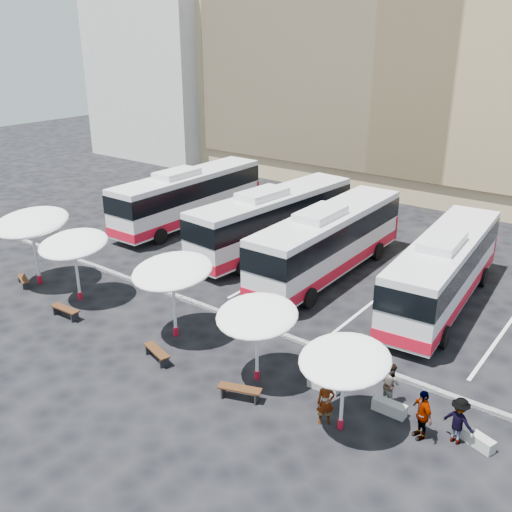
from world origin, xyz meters
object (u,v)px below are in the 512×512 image
Objects in this scene: sunshade_2 at (172,271)px; sunshade_3 at (257,316)px; passenger_3 at (459,421)px; bus_2 at (329,239)px; sunshade_4 at (345,360)px; wood_bench_0 at (24,280)px; wood_bench_1 at (65,310)px; wood_bench_2 at (157,352)px; sunshade_1 at (73,244)px; wood_bench_3 at (240,390)px; conc_bench_2 at (478,440)px; conc_bench_0 at (324,384)px; passenger_1 at (390,384)px; sunshade_0 at (31,223)px; bus_0 at (189,195)px; conc_bench_1 at (389,407)px; passenger_0 at (326,402)px; bus_3 at (444,268)px; passenger_2 at (422,414)px; bus_1 at (274,218)px.

sunshade_2 reaches higher than sunshade_3.
bus_2 is at bearing -32.96° from passenger_3.
sunshade_4 reaches higher than wood_bench_0.
wood_bench_2 is (6.13, -0.02, -0.01)m from wood_bench_1.
sunshade_1 is 11.93m from wood_bench_3.
bus_2 is at bearing 140.07° from conc_bench_2.
wood_bench_1 is at bearing -169.57° from conc_bench_0.
passenger_3 reaches higher than conc_bench_0.
sunshade_4 is at bearing 99.56° from passenger_1.
sunshade_0 reaches higher than bus_2.
conc_bench_0 is (5.43, -9.53, -1.79)m from bus_2.
bus_2 is (12.09, -1.87, -0.00)m from bus_0.
passenger_1 is at bearing 11.39° from wood_bench_1.
conc_bench_1 is 2.47m from passenger_0.
bus_3 is at bearing 30.06° from sunshade_0.
sunshade_2 is at bearing -176.71° from conc_bench_2.
passenger_2 is at bearing 172.38° from passenger_1.
passenger_2 is (9.34, -9.92, -1.12)m from bus_2.
passenger_2 is (10.36, 1.94, 0.52)m from wood_bench_2.
passenger_3 reaches higher than passenger_1.
wood_bench_0 is 0.84× the size of passenger_0.
passenger_2 is at bearing -22.74° from conc_bench_1.
sunshade_1 is at bearing 178.73° from sunshade_3.
wood_bench_2 is (-4.05, -1.38, -2.36)m from sunshade_3.
passenger_0 is at bearing -93.92° from bus_3.
sunshade_2 is at bearing -176.60° from conc_bench_1.
conc_bench_2 is (3.96, 1.92, -2.46)m from sunshade_4.
sunshade_2 is 12.46m from passenger_3.
bus_3 reaches higher than wood_bench_3.
sunshade_0 reaches higher than sunshade_2.
bus_3 reaches higher than passenger_1.
bus_1 reaches higher than passenger_3.
bus_2 is 16.32m from wood_bench_0.
passenger_0 reaches higher than conc_bench_0.
conc_bench_0 is at bearing 3.31° from sunshade_2.
conc_bench_0 is 2.47m from passenger_1.
bus_0 is at bearing 170.26° from bus_2.
passenger_0 is (0.15, -11.22, -1.10)m from bus_3.
bus_3 reaches higher than wood_bench_2.
sunshade_1 is 3.67× the size of conc_bench_2.
bus_0 is at bearing 146.97° from conc_bench_0.
wood_bench_0 is 19.80m from passenger_1.
passenger_1 is at bearing -49.81° from bus_2.
wood_bench_2 is at bearing -126.40° from bus_3.
wood_bench_0 is 21.32m from passenger_2.
wood_bench_1 is at bearing -143.33° from bus_3.
sunshade_3 is at bearing 101.20° from wood_bench_3.
sunshade_4 is at bearing -114.57° from passenger_2.
wood_bench_3 is at bearing -108.86° from bus_3.
passenger_1 is at bearing -85.66° from bus_3.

